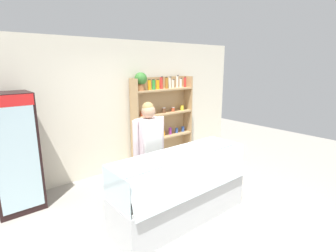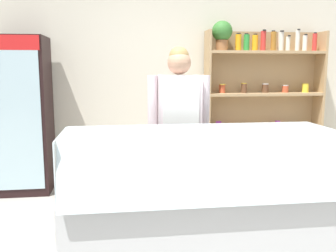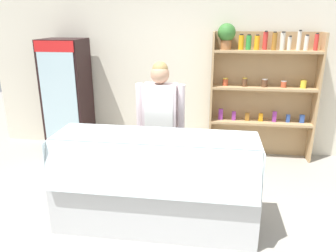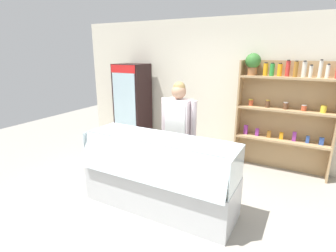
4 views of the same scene
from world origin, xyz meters
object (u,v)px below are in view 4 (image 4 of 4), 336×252
object	(u,v)px
shelving_unit	(281,106)
shop_clerk	(178,126)
deli_display_case	(159,186)
drinks_fridge	(133,106)

from	to	relation	value
shelving_unit	shop_clerk	distance (m)	1.90
shelving_unit	shop_clerk	xyz separation A→B (m)	(-1.29, -1.37, -0.19)
shelving_unit	deli_display_case	world-z (taller)	shelving_unit
deli_display_case	shop_clerk	size ratio (longest dim) A/B	1.25
drinks_fridge	shelving_unit	size ratio (longest dim) A/B	0.89
drinks_fridge	deli_display_case	world-z (taller)	drinks_fridge
drinks_fridge	deli_display_case	xyz separation A→B (m)	(1.74, -1.83, -0.60)
shop_clerk	shelving_unit	bearing A→B (deg)	46.74
deli_display_case	shelving_unit	bearing A→B (deg)	58.84
shelving_unit	shop_clerk	size ratio (longest dim) A/B	1.24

